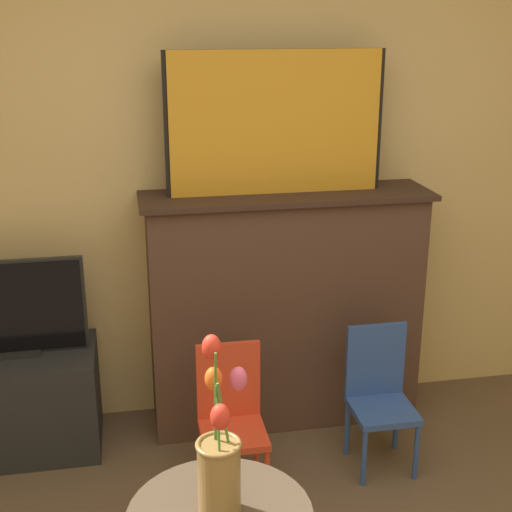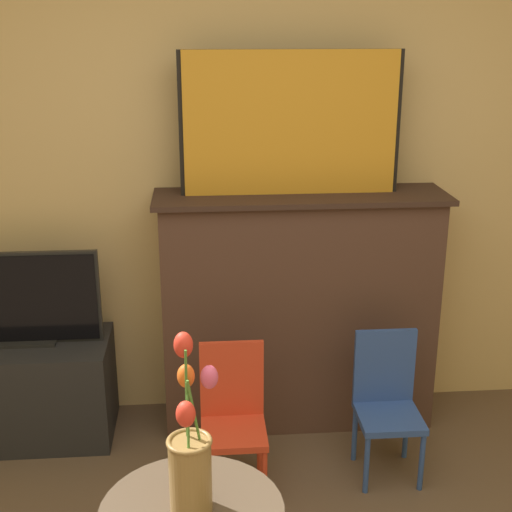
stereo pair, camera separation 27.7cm
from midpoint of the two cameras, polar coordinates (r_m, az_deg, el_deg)
The scene contains 8 objects.
wall_back at distance 3.51m, azimuth 1.40°, elevation 8.16°, with size 8.00×0.06×2.70m.
fireplace_mantel at distance 3.56m, azimuth 5.65°, elevation -4.19°, with size 1.39×0.39×1.20m.
painting at distance 3.31m, azimuth 5.23°, elevation 10.49°, with size 1.02×0.03×0.65m.
tv_stand at distance 3.68m, azimuth -15.31°, elevation -10.30°, with size 0.76×0.44×0.50m.
tv_monitor at distance 3.48m, azimuth -15.95°, elevation -3.45°, with size 0.71×0.12×0.46m.
chair_red at distance 3.15m, azimuth 0.71°, elevation -12.46°, with size 0.28×0.28×0.66m.
chair_blue at distance 3.34m, azimuth 12.82°, elevation -11.08°, with size 0.28×0.28×0.66m.
vase_tulips at distance 2.20m, azimuth -1.55°, elevation -15.91°, with size 0.16×0.19×0.57m.
Camera 2 is at (-0.23, -1.32, 1.99)m, focal length 50.00 mm.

